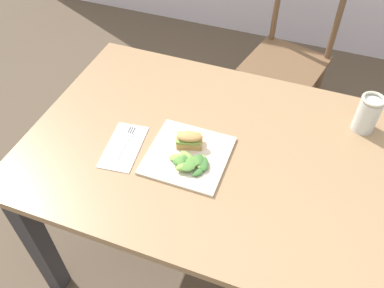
% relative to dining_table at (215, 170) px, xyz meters
% --- Properties ---
extents(ground_plane, '(8.57, 8.57, 0.00)m').
position_rel_dining_table_xyz_m(ground_plane, '(-0.09, -0.08, -0.62)').
color(ground_plane, brown).
extents(dining_table, '(1.31, 0.89, 0.74)m').
position_rel_dining_table_xyz_m(dining_table, '(0.00, 0.00, 0.00)').
color(dining_table, '#997551').
rests_on(dining_table, ground).
extents(chair_wooden_far, '(0.48, 0.48, 0.87)m').
position_rel_dining_table_xyz_m(chair_wooden_far, '(0.10, 1.03, -0.17)').
color(chair_wooden_far, brown).
rests_on(chair_wooden_far, ground).
extents(plate_lunch, '(0.26, 0.26, 0.01)m').
position_rel_dining_table_xyz_m(plate_lunch, '(-0.08, -0.07, 0.13)').
color(plate_lunch, beige).
rests_on(plate_lunch, dining_table).
extents(sandwich_half_front, '(0.10, 0.08, 0.06)m').
position_rel_dining_table_xyz_m(sandwich_half_front, '(-0.09, -0.03, 0.16)').
color(sandwich_half_front, tan).
rests_on(sandwich_half_front, plate_lunch).
extents(salad_mixed_greens, '(0.15, 0.11, 0.02)m').
position_rel_dining_table_xyz_m(salad_mixed_greens, '(-0.05, -0.11, 0.14)').
color(salad_mixed_greens, '#518438').
rests_on(salad_mixed_greens, plate_lunch).
extents(napkin_folded, '(0.14, 0.23, 0.00)m').
position_rel_dining_table_xyz_m(napkin_folded, '(-0.30, -0.11, 0.12)').
color(napkin_folded, white).
rests_on(napkin_folded, dining_table).
extents(fork_on_napkin, '(0.04, 0.19, 0.00)m').
position_rel_dining_table_xyz_m(fork_on_napkin, '(-0.30, -0.09, 0.13)').
color(fork_on_napkin, silver).
rests_on(fork_on_napkin, napkin_folded).
extents(mason_jar_iced_tea, '(0.08, 0.08, 0.14)m').
position_rel_dining_table_xyz_m(mason_jar_iced_tea, '(0.46, 0.27, 0.18)').
color(mason_jar_iced_tea, gold).
rests_on(mason_jar_iced_tea, dining_table).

